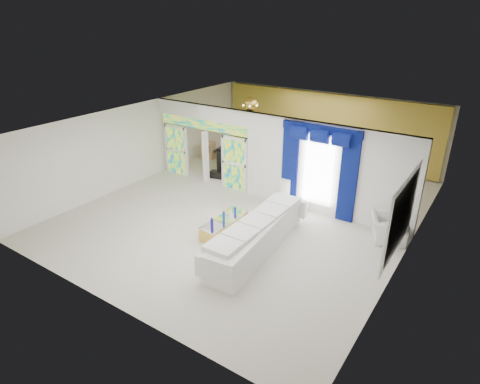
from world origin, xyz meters
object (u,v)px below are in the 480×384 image
Objects in this scene: armchair at (387,228)px; grand_piano at (242,156)px; coffee_table at (225,225)px; console_table at (292,203)px; white_sofa at (258,236)px.

grand_piano is (-6.85, 2.69, 0.14)m from armchair.
coffee_table is 2.74m from console_table.
armchair is at bearing -34.46° from grand_piano.
grand_piano is (-3.62, 2.41, 0.31)m from console_table.
white_sofa is at bearing -12.53° from coffee_table.
white_sofa is 2.15× the size of grand_piano.
grand_piano reaches higher than white_sofa.
armchair is at bearing -4.86° from console_table.
white_sofa is 2.38× the size of coffee_table.
white_sofa is 2.91m from console_table.
console_table is (-0.40, 2.87, -0.22)m from white_sofa.
coffee_table is (-1.35, 0.30, -0.21)m from white_sofa.
coffee_table reaches higher than console_table.
white_sofa reaches higher than armchair.
armchair is 7.36m from grand_piano.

